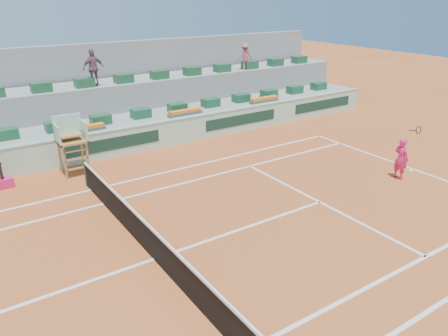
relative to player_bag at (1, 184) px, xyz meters
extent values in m
plane|color=#A34A1F|center=(2.74, -7.50, -0.19)|extent=(90.00, 90.00, 0.00)
cube|color=gray|center=(2.74, 3.20, 0.41)|extent=(36.00, 4.00, 1.20)
cube|color=gray|center=(2.74, 4.80, 1.11)|extent=(36.00, 2.40, 2.60)
cube|color=gray|center=(2.74, 6.40, 2.01)|extent=(36.00, 0.40, 4.40)
cube|color=#E81E68|center=(0.00, 0.00, 0.00)|extent=(0.86, 0.38, 0.38)
imported|color=#764E5B|center=(5.22, 4.06, 3.30)|extent=(1.09, 0.55, 1.79)
imported|color=#A4525A|center=(14.27, 4.06, 3.17)|extent=(1.07, 0.73, 1.53)
cube|color=silver|center=(14.63, -7.50, -0.19)|extent=(0.12, 10.97, 0.01)
cube|color=silver|center=(2.74, -2.01, -0.19)|extent=(23.77, 0.12, 0.01)
cube|color=silver|center=(2.74, -3.38, -0.19)|extent=(23.77, 0.12, 0.01)
cube|color=silver|center=(9.14, -7.50, -0.19)|extent=(0.12, 8.23, 0.01)
cube|color=silver|center=(2.74, -7.50, -0.19)|extent=(12.80, 0.12, 0.01)
cube|color=silver|center=(14.48, -7.50, -0.19)|extent=(0.30, 0.12, 0.01)
cube|color=black|center=(2.74, -7.50, 0.27)|extent=(0.03, 11.87, 0.92)
cube|color=white|center=(2.74, -7.50, 0.76)|extent=(0.06, 11.87, 0.07)
cylinder|color=#1E472F|center=(2.74, -1.56, 0.36)|extent=(0.10, 0.10, 1.10)
cube|color=#AAD7BE|center=(2.74, 1.00, 0.41)|extent=(36.00, 0.30, 1.20)
cube|color=#82AF97|center=(2.74, 1.00, 1.04)|extent=(36.00, 0.34, 0.06)
cube|color=#133428|center=(4.74, 0.84, 0.46)|extent=(4.40, 0.02, 0.56)
cube|color=#133428|center=(11.74, 0.84, 0.46)|extent=(4.40, 0.02, 0.56)
cube|color=#133428|center=(17.74, 0.84, 0.46)|extent=(4.40, 0.02, 0.56)
cube|color=olive|center=(2.29, -0.45, 0.48)|extent=(0.08, 0.08, 1.35)
cube|color=olive|center=(3.19, -0.45, 0.48)|extent=(0.08, 0.08, 1.35)
cube|color=olive|center=(2.29, 0.25, 0.48)|extent=(0.08, 0.08, 1.35)
cube|color=olive|center=(3.19, 0.25, 0.48)|extent=(0.08, 0.08, 1.35)
cube|color=olive|center=(2.74, -0.10, 1.20)|extent=(1.10, 0.90, 0.08)
cube|color=#AAD7BE|center=(2.74, 0.28, 1.71)|extent=(1.10, 0.08, 1.00)
cube|color=#AAD7BE|center=(2.22, -0.10, 1.56)|extent=(0.06, 0.90, 0.80)
cube|color=#AAD7BE|center=(3.26, -0.10, 1.56)|extent=(0.06, 0.90, 0.80)
cube|color=olive|center=(2.74, 0.00, 1.44)|extent=(0.80, 0.60, 0.08)
cube|color=olive|center=(2.74, -0.45, 0.16)|extent=(0.90, 0.08, 0.06)
cube|color=olive|center=(2.74, -0.45, 0.56)|extent=(0.90, 0.08, 0.06)
cube|color=olive|center=(2.74, -0.45, 0.91)|extent=(0.90, 0.08, 0.06)
cube|color=#1A4E2F|center=(0.74, 2.30, 1.23)|extent=(0.90, 0.60, 0.44)
cube|color=#1A4E2F|center=(2.74, 2.30, 1.23)|extent=(0.90, 0.60, 0.44)
cube|color=#1A4E2F|center=(4.74, 2.30, 1.23)|extent=(0.90, 0.60, 0.44)
cube|color=#1A4E2F|center=(6.74, 2.30, 1.23)|extent=(0.90, 0.60, 0.44)
cube|color=#1A4E2F|center=(8.74, 2.30, 1.23)|extent=(0.90, 0.60, 0.44)
cube|color=#1A4E2F|center=(10.74, 2.30, 1.23)|extent=(0.90, 0.60, 0.44)
cube|color=#1A4E2F|center=(12.74, 2.30, 1.23)|extent=(0.90, 0.60, 0.44)
cube|color=#1A4E2F|center=(14.74, 2.30, 1.23)|extent=(0.90, 0.60, 0.44)
cube|color=#1A4E2F|center=(16.74, 2.30, 1.23)|extent=(0.90, 0.60, 0.44)
cube|color=#1A4E2F|center=(18.74, 2.30, 1.23)|extent=(0.90, 0.60, 0.44)
cube|color=#1A4E2F|center=(2.74, 4.20, 2.63)|extent=(0.90, 0.60, 0.44)
cube|color=#1A4E2F|center=(4.74, 4.20, 2.63)|extent=(0.90, 0.60, 0.44)
cube|color=#1A4E2F|center=(6.74, 4.20, 2.63)|extent=(0.90, 0.60, 0.44)
cube|color=#1A4E2F|center=(8.74, 4.20, 2.63)|extent=(0.90, 0.60, 0.44)
cube|color=#1A4E2F|center=(10.74, 4.20, 2.63)|extent=(0.90, 0.60, 0.44)
cube|color=#1A4E2F|center=(12.74, 4.20, 2.63)|extent=(0.90, 0.60, 0.44)
cube|color=#1A4E2F|center=(14.74, 4.20, 2.63)|extent=(0.90, 0.60, 0.44)
cube|color=#1A4E2F|center=(16.74, 4.20, 2.63)|extent=(0.90, 0.60, 0.44)
cube|color=#1A4E2F|center=(18.74, 4.20, 2.63)|extent=(0.90, 0.60, 0.44)
cube|color=#535353|center=(3.74, 1.50, 1.09)|extent=(1.80, 0.36, 0.16)
cube|color=orange|center=(3.74, 1.50, 1.23)|extent=(1.70, 0.32, 0.12)
cube|color=#535353|center=(8.74, 1.50, 1.09)|extent=(1.80, 0.36, 0.16)
cube|color=orange|center=(8.74, 1.50, 1.23)|extent=(1.70, 0.32, 0.12)
cube|color=#535353|center=(13.74, 1.50, 1.09)|extent=(1.80, 0.36, 0.16)
cube|color=orange|center=(13.74, 1.50, 1.23)|extent=(1.70, 0.32, 0.12)
cube|color=black|center=(0.06, -0.04, 0.31)|extent=(0.09, 0.09, 1.00)
imported|color=#E81E68|center=(13.31, -7.67, 0.64)|extent=(0.41, 0.61, 1.66)
cylinder|color=black|center=(13.31, -7.97, 1.86)|extent=(0.03, 0.35, 0.09)
torus|color=black|center=(13.31, -8.19, 1.93)|extent=(0.31, 0.08, 0.31)
camera|label=1|loc=(-1.33, -17.13, 6.69)|focal=35.00mm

